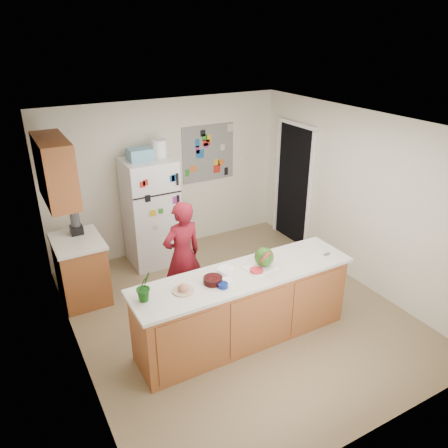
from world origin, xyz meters
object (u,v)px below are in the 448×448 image
cherry_bowl (213,280)px  refrigerator (151,212)px  person (183,256)px  watermelon (264,257)px

cherry_bowl → refrigerator: bearing=86.2°
cherry_bowl → person: bearing=85.4°
refrigerator → watermelon: 2.42m
person → cherry_bowl: size_ratio=7.07×
watermelon → cherry_bowl: (-0.69, -0.03, -0.09)m
person → refrigerator: bearing=-100.0°
refrigerator → watermelon: refrigerator is taller
watermelon → person: bearing=121.9°
watermelon → cherry_bowl: bearing=-177.2°
person → watermelon: (0.61, -0.98, 0.29)m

